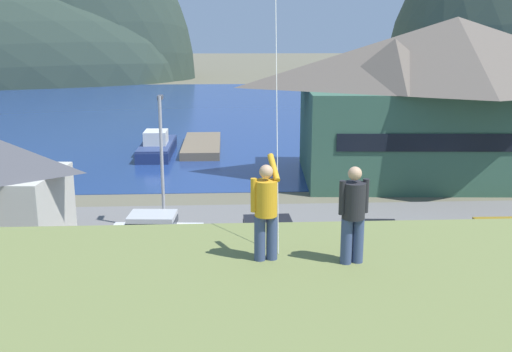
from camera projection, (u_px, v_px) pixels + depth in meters
ground_plane at (285, 330)px, 20.12m from camera, size 600.00×600.00×0.00m
parking_lot_pad at (273, 271)px, 24.96m from camera, size 40.00×20.00×0.10m
bay_water at (240, 110)px, 78.34m from camera, size 360.00×84.00×0.03m
far_hill_east_peak at (6, 79)px, 133.82m from camera, size 86.61×48.12×89.03m
harbor_lodge at (453, 94)px, 40.03m from camera, size 21.96×12.85×11.06m
wharf_dock at (202, 145)px, 51.64m from camera, size 3.20×10.27×0.70m
moored_boat_wharfside at (157, 147)px, 49.08m from camera, size 2.64×8.13×2.16m
parked_car_back_row_right at (266, 238)px, 26.13m from camera, size 4.25×2.15×1.82m
parked_car_mid_row_near at (321, 304)px, 19.69m from camera, size 4.31×2.28×1.82m
parked_car_corner_spot at (155, 232)px, 26.90m from camera, size 4.32×2.29×1.82m
parked_car_mid_row_far at (375, 243)px, 25.44m from camera, size 4.32×2.29×1.82m
parked_car_front_row_silver at (122, 291)px, 20.70m from camera, size 4.30×2.25×1.82m
parked_car_front_row_end at (499, 241)px, 25.73m from camera, size 4.22×2.09×1.82m
parking_light_pole at (162, 154)px, 29.14m from camera, size 0.24×0.78×6.88m
person_kite_flyer at (266, 208)px, 10.27m from camera, size 0.52×0.69×1.86m
person_companion at (353, 212)px, 10.13m from camera, size 0.54×0.40×1.74m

